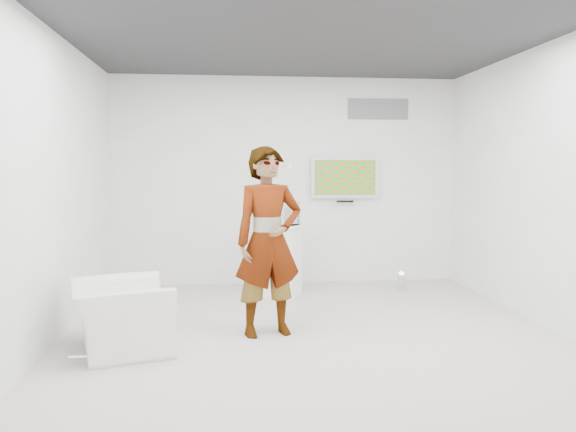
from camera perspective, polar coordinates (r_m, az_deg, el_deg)
The scene contains 10 objects.
room at distance 5.71m, azimuth 2.40°, elevation 3.07°, with size 5.01×5.01×3.00m.
tv at distance 8.27m, azimuth 5.77°, elevation 3.91°, with size 1.00×0.08×0.60m, color silver.
logo_decal at distance 8.47m, azimuth 9.15°, elevation 10.67°, with size 0.90×0.02×0.30m, color slate.
person at distance 5.62m, azimuth -2.00°, elevation -2.58°, with size 0.69×0.45×1.90m, color white.
armchair at distance 5.48m, azimuth -16.59°, elevation -9.73°, with size 0.98×0.85×0.63m, color white.
pedestal at distance 7.42m, azimuth -0.55°, elevation -4.55°, with size 0.45×0.45×0.94m, color white.
floor_uplight at distance 7.95m, azimuth 11.44°, elevation -6.53°, with size 0.16×0.16×0.25m, color silver.
vitrine at distance 7.34m, azimuth -0.55°, elevation 0.29°, with size 0.32×0.32×0.32m, color white.
console at distance 7.35m, azimuth -0.55°, elevation -0.00°, with size 0.06×0.18×0.24m, color white.
wii_remote at distance 5.80m, azimuth -0.17°, elevation 5.17°, with size 0.03×0.13×0.03m, color white.
Camera 1 is at (-0.83, -5.65, 1.67)m, focal length 35.00 mm.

